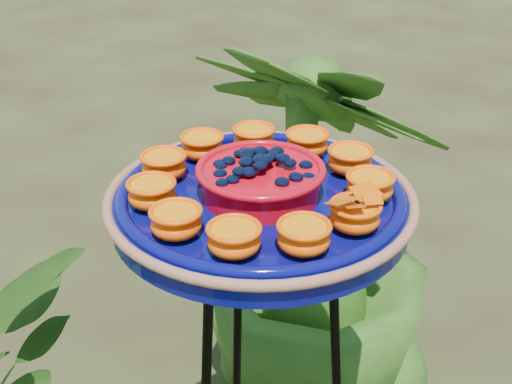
# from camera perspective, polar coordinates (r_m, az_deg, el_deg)

# --- Properties ---
(feeder_dish) EXTENTS (0.61, 0.61, 0.11)m
(feeder_dish) POSITION_cam_1_polar(r_m,az_deg,el_deg) (1.15, 0.37, -0.34)
(feeder_dish) COLOR #070954
(feeder_dish) RESTS_ON tripod_stand
(shrub_back_right) EXTENTS (0.80, 0.80, 1.11)m
(shrub_back_right) POSITION_cam_1_polar(r_m,az_deg,el_deg) (1.87, 4.90, -3.87)
(shrub_back_right) COLOR #285015
(shrub_back_right) RESTS_ON ground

